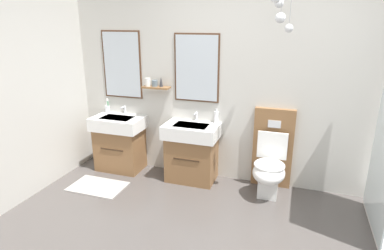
# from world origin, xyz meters

# --- Properties ---
(wall_back) EXTENTS (5.10, 0.63, 2.62)m
(wall_back) POSITION_xyz_m (-0.02, 1.65, 1.31)
(wall_back) COLOR beige
(wall_back) RESTS_ON ground
(bath_mat) EXTENTS (0.68, 0.44, 0.01)m
(bath_mat) POSITION_xyz_m (-1.81, 0.82, 0.01)
(bath_mat) COLOR #9E9993
(bath_mat) RESTS_ON ground
(vanity_sink_left) EXTENTS (0.68, 0.47, 0.75)m
(vanity_sink_left) POSITION_xyz_m (-1.81, 1.40, 0.40)
(vanity_sink_left) COLOR brown
(vanity_sink_left) RESTS_ON ground
(tap_on_left_sink) EXTENTS (0.03, 0.13, 0.11)m
(tap_on_left_sink) POSITION_xyz_m (-1.81, 1.57, 0.83)
(tap_on_left_sink) COLOR silver
(tap_on_left_sink) RESTS_ON vanity_sink_left
(vanity_sink_right) EXTENTS (0.68, 0.47, 0.75)m
(vanity_sink_right) POSITION_xyz_m (-0.77, 1.40, 0.40)
(vanity_sink_right) COLOR brown
(vanity_sink_right) RESTS_ON ground
(tap_on_right_sink) EXTENTS (0.03, 0.13, 0.11)m
(tap_on_right_sink) POSITION_xyz_m (-0.77, 1.57, 0.83)
(tap_on_right_sink) COLOR silver
(tap_on_right_sink) RESTS_ON vanity_sink_right
(toilet) EXTENTS (0.48, 0.63, 1.00)m
(toilet) POSITION_xyz_m (0.23, 1.40, 0.38)
(toilet) COLOR brown
(toilet) RESTS_ON ground
(toothbrush_cup) EXTENTS (0.07, 0.07, 0.20)m
(toothbrush_cup) POSITION_xyz_m (-2.07, 1.56, 0.81)
(toothbrush_cup) COLOR silver
(toothbrush_cup) RESTS_ON vanity_sink_left
(soap_dispenser) EXTENTS (0.06, 0.06, 0.18)m
(soap_dispenser) POSITION_xyz_m (-0.49, 1.57, 0.83)
(soap_dispenser) COLOR white
(soap_dispenser) RESTS_ON vanity_sink_right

